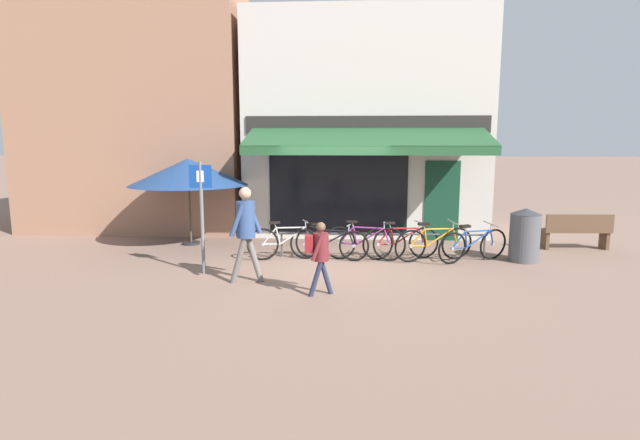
{
  "coord_description": "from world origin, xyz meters",
  "views": [
    {
      "loc": [
        0.39,
        -10.44,
        2.59
      ],
      "look_at": [
        -0.22,
        -0.71,
        1.05
      ],
      "focal_mm": 28.0,
      "sensor_mm": 36.0,
      "label": 1
    }
  ],
  "objects_px": {
    "pedestrian_adult": "(246,224)",
    "parking_sign": "(202,206)",
    "bicycle_orange": "(434,244)",
    "bicycle_silver": "(287,242)",
    "bicycle_blue": "(473,245)",
    "park_bench": "(576,230)",
    "bicycle_red": "(401,242)",
    "pedestrian_child": "(319,250)",
    "cafe_parasol": "(188,172)",
    "bicycle_black": "(329,244)",
    "bicycle_purple": "(364,242)",
    "litter_bin": "(525,235)"
  },
  "relations": [
    {
      "from": "parking_sign",
      "to": "bicycle_purple",
      "type": "bearing_deg",
      "value": 23.43
    },
    {
      "from": "bicycle_purple",
      "to": "bicycle_black",
      "type": "bearing_deg",
      "value": -170.59
    },
    {
      "from": "bicycle_purple",
      "to": "parking_sign",
      "type": "xyz_separation_m",
      "value": [
        -3.2,
        -1.39,
        0.97
      ]
    },
    {
      "from": "bicycle_orange",
      "to": "bicycle_silver",
      "type": "bearing_deg",
      "value": 161.43
    },
    {
      "from": "parking_sign",
      "to": "park_bench",
      "type": "height_order",
      "value": "parking_sign"
    },
    {
      "from": "bicycle_purple",
      "to": "bicycle_blue",
      "type": "bearing_deg",
      "value": 2.27
    },
    {
      "from": "bicycle_red",
      "to": "bicycle_blue",
      "type": "height_order",
      "value": "bicycle_blue"
    },
    {
      "from": "bicycle_black",
      "to": "park_bench",
      "type": "bearing_deg",
      "value": 21.87
    },
    {
      "from": "bicycle_purple",
      "to": "pedestrian_adult",
      "type": "relative_size",
      "value": 1.03
    },
    {
      "from": "cafe_parasol",
      "to": "bicycle_blue",
      "type": "bearing_deg",
      "value": -12.61
    },
    {
      "from": "pedestrian_adult",
      "to": "parking_sign",
      "type": "bearing_deg",
      "value": 157.69
    },
    {
      "from": "bicycle_silver",
      "to": "park_bench",
      "type": "bearing_deg",
      "value": -5.79
    },
    {
      "from": "bicycle_silver",
      "to": "bicycle_blue",
      "type": "relative_size",
      "value": 1.04
    },
    {
      "from": "litter_bin",
      "to": "park_bench",
      "type": "bearing_deg",
      "value": 38.56
    },
    {
      "from": "bicycle_silver",
      "to": "bicycle_red",
      "type": "bearing_deg",
      "value": -14.42
    },
    {
      "from": "bicycle_purple",
      "to": "bicycle_blue",
      "type": "relative_size",
      "value": 1.1
    },
    {
      "from": "bicycle_red",
      "to": "bicycle_orange",
      "type": "xyz_separation_m",
      "value": [
        0.7,
        -0.17,
        0.01
      ]
    },
    {
      "from": "bicycle_blue",
      "to": "park_bench",
      "type": "height_order",
      "value": "park_bench"
    },
    {
      "from": "pedestrian_adult",
      "to": "bicycle_purple",
      "type": "bearing_deg",
      "value": 48.37
    },
    {
      "from": "bicycle_black",
      "to": "bicycle_purple",
      "type": "xyz_separation_m",
      "value": [
        0.78,
        0.07,
        0.02
      ]
    },
    {
      "from": "bicycle_black",
      "to": "cafe_parasol",
      "type": "height_order",
      "value": "cafe_parasol"
    },
    {
      "from": "bicycle_orange",
      "to": "bicycle_blue",
      "type": "height_order",
      "value": "bicycle_orange"
    },
    {
      "from": "bicycle_black",
      "to": "bicycle_red",
      "type": "xyz_separation_m",
      "value": [
        1.59,
        0.18,
        0.01
      ]
    },
    {
      "from": "parking_sign",
      "to": "cafe_parasol",
      "type": "height_order",
      "value": "parking_sign"
    },
    {
      "from": "bicycle_silver",
      "to": "bicycle_orange",
      "type": "xyz_separation_m",
      "value": [
        3.22,
        -0.04,
        0.01
      ]
    },
    {
      "from": "pedestrian_child",
      "to": "litter_bin",
      "type": "xyz_separation_m",
      "value": [
        4.3,
        2.7,
        -0.2
      ]
    },
    {
      "from": "bicycle_purple",
      "to": "pedestrian_child",
      "type": "relative_size",
      "value": 1.44
    },
    {
      "from": "bicycle_black",
      "to": "bicycle_orange",
      "type": "relative_size",
      "value": 1.0
    },
    {
      "from": "bicycle_black",
      "to": "pedestrian_adult",
      "type": "relative_size",
      "value": 0.99
    },
    {
      "from": "bicycle_purple",
      "to": "pedestrian_adult",
      "type": "height_order",
      "value": "pedestrian_adult"
    },
    {
      "from": "bicycle_black",
      "to": "bicycle_red",
      "type": "bearing_deg",
      "value": 14.49
    },
    {
      "from": "bicycle_purple",
      "to": "cafe_parasol",
      "type": "height_order",
      "value": "cafe_parasol"
    },
    {
      "from": "bicycle_silver",
      "to": "bicycle_black",
      "type": "bearing_deg",
      "value": -20.33
    },
    {
      "from": "park_bench",
      "to": "cafe_parasol",
      "type": "bearing_deg",
      "value": 177.28
    },
    {
      "from": "litter_bin",
      "to": "park_bench",
      "type": "xyz_separation_m",
      "value": [
        1.68,
        1.34,
        -0.12
      ]
    },
    {
      "from": "cafe_parasol",
      "to": "bicycle_red",
      "type": "bearing_deg",
      "value": -13.97
    },
    {
      "from": "bicycle_silver",
      "to": "bicycle_red",
      "type": "relative_size",
      "value": 1.0
    },
    {
      "from": "bicycle_blue",
      "to": "pedestrian_child",
      "type": "bearing_deg",
      "value": -167.08
    },
    {
      "from": "bicycle_black",
      "to": "bicycle_red",
      "type": "height_order",
      "value": "bicycle_red"
    },
    {
      "from": "bicycle_purple",
      "to": "bicycle_blue",
      "type": "xyz_separation_m",
      "value": [
        2.34,
        -0.1,
        -0.01
      ]
    },
    {
      "from": "bicycle_blue",
      "to": "parking_sign",
      "type": "xyz_separation_m",
      "value": [
        -5.54,
        -1.29,
        0.98
      ]
    },
    {
      "from": "pedestrian_adult",
      "to": "bicycle_red",
      "type": "bearing_deg",
      "value": 41.32
    },
    {
      "from": "park_bench",
      "to": "pedestrian_child",
      "type": "bearing_deg",
      "value": -148.7
    },
    {
      "from": "bicycle_orange",
      "to": "pedestrian_adult",
      "type": "xyz_separation_m",
      "value": [
        -3.73,
        -1.88,
        0.7
      ]
    },
    {
      "from": "cafe_parasol",
      "to": "pedestrian_child",
      "type": "bearing_deg",
      "value": -48.88
    },
    {
      "from": "park_bench",
      "to": "bicycle_red",
      "type": "bearing_deg",
      "value": -166.24
    },
    {
      "from": "bicycle_blue",
      "to": "pedestrian_child",
      "type": "distance_m",
      "value": 4.08
    },
    {
      "from": "bicycle_purple",
      "to": "litter_bin",
      "type": "height_order",
      "value": "litter_bin"
    },
    {
      "from": "litter_bin",
      "to": "park_bench",
      "type": "relative_size",
      "value": 0.72
    },
    {
      "from": "bicycle_blue",
      "to": "litter_bin",
      "type": "height_order",
      "value": "litter_bin"
    }
  ]
}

